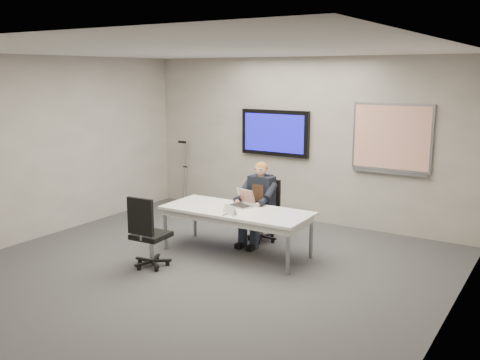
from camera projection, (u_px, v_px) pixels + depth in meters
The scene contains 15 objects.
floor at pixel (199, 272), 6.94m from camera, with size 6.00×6.00×0.02m, color #3A3A3C.
ceiling at pixel (195, 50), 6.38m from camera, with size 6.00×6.00×0.02m, color silver.
wall_back at pixel (302, 140), 9.15m from camera, with size 6.00×0.02×2.80m, color gray.
wall_left at pixel (41, 148), 8.22m from camera, with size 0.02×6.00×2.80m, color gray.
wall_right at pixel (450, 194), 5.10m from camera, with size 0.02×6.00×2.80m, color gray.
conference_table at pixel (236, 214), 7.53m from camera, with size 2.13×0.93×0.65m.
tv_display at pixel (275, 133), 9.34m from camera, with size 1.30×0.09×0.80m.
whiteboard at pixel (392, 139), 8.29m from camera, with size 1.25×0.08×1.10m.
office_chair_far at pixel (264, 221), 8.21m from camera, with size 0.49×0.49×0.94m.
office_chair_near at pixel (149, 245), 7.04m from camera, with size 0.49×0.49×0.98m.
seated_person at pixel (256, 212), 7.98m from camera, with size 0.39×0.66×1.23m.
crutch at pixel (186, 171), 10.41m from camera, with size 0.17×0.26×1.29m, color #96979D, non-canonical shape.
laptop at pixel (243, 202), 7.70m from camera, with size 0.38×0.39×0.23m.
name_tent at pixel (230, 210), 7.26m from camera, with size 0.27×0.07×0.11m, color silver, non-canonical shape.
pen at pixel (226, 214), 7.23m from camera, with size 0.01×0.01×0.15m, color black.
Camera 1 is at (3.94, -5.27, 2.55)m, focal length 40.00 mm.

